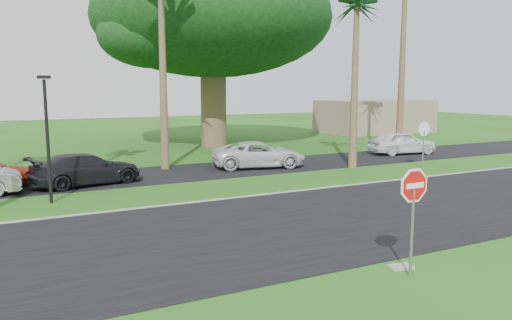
{
  "coord_description": "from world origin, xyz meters",
  "views": [
    {
      "loc": [
        -7.43,
        -10.95,
        4.23
      ],
      "look_at": [
        0.1,
        3.81,
        1.8
      ],
      "focal_mm": 35.0,
      "sensor_mm": 36.0,
      "label": 1
    }
  ],
  "objects_px": {
    "stop_sign_near": "(413,200)",
    "car_dark": "(87,169)",
    "car_minivan": "(259,155)",
    "car_pickup": "(402,143)",
    "stop_sign_far": "(424,135)"
  },
  "relations": [
    {
      "from": "stop_sign_near",
      "to": "car_dark",
      "type": "xyz_separation_m",
      "value": [
        -4.79,
        14.4,
        -1.09
      ]
    },
    {
      "from": "car_minivan",
      "to": "car_pickup",
      "type": "distance_m",
      "value": 10.57
    },
    {
      "from": "car_dark",
      "to": "car_minivan",
      "type": "distance_m",
      "value": 8.91
    },
    {
      "from": "stop_sign_near",
      "to": "stop_sign_far",
      "type": "height_order",
      "value": "same"
    },
    {
      "from": "stop_sign_near",
      "to": "car_dark",
      "type": "relative_size",
      "value": 0.56
    },
    {
      "from": "stop_sign_far",
      "to": "car_pickup",
      "type": "height_order",
      "value": "stop_sign_far"
    },
    {
      "from": "stop_sign_far",
      "to": "car_pickup",
      "type": "relative_size",
      "value": 0.61
    },
    {
      "from": "stop_sign_far",
      "to": "car_minivan",
      "type": "height_order",
      "value": "stop_sign_far"
    },
    {
      "from": "car_minivan",
      "to": "car_dark",
      "type": "bearing_deg",
      "value": 108.89
    },
    {
      "from": "stop_sign_near",
      "to": "car_dark",
      "type": "bearing_deg",
      "value": 108.42
    },
    {
      "from": "car_minivan",
      "to": "stop_sign_far",
      "type": "bearing_deg",
      "value": -106.36
    },
    {
      "from": "car_dark",
      "to": "car_pickup",
      "type": "relative_size",
      "value": 1.1
    },
    {
      "from": "stop_sign_near",
      "to": "car_minivan",
      "type": "relative_size",
      "value": 0.53
    },
    {
      "from": "stop_sign_near",
      "to": "stop_sign_far",
      "type": "relative_size",
      "value": 1.0
    },
    {
      "from": "stop_sign_near",
      "to": "car_dark",
      "type": "distance_m",
      "value": 15.21
    }
  ]
}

